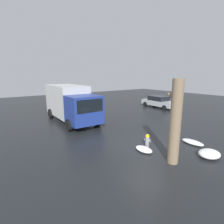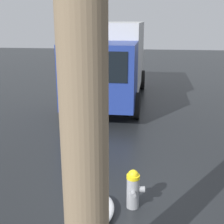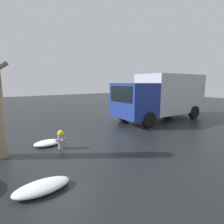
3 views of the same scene
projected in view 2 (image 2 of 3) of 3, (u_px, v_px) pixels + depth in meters
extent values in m
plane|color=black|center=(133.00, 207.00, 5.68)|extent=(60.00, 60.00, 0.00)
cylinder|color=gray|center=(133.00, 193.00, 5.59)|extent=(0.23, 0.23, 0.58)
cylinder|color=yellow|center=(133.00, 177.00, 5.50)|extent=(0.24, 0.24, 0.07)
sphere|color=yellow|center=(133.00, 175.00, 5.49)|extent=(0.19, 0.19, 0.19)
cylinder|color=gray|center=(142.00, 189.00, 5.57)|extent=(0.12, 0.11, 0.11)
cylinder|color=gray|center=(132.00, 185.00, 5.73)|extent=(0.11, 0.10, 0.09)
cylinder|color=gray|center=(133.00, 194.00, 5.42)|extent=(0.11, 0.10, 0.09)
cylinder|color=#7F6B51|center=(85.00, 152.00, 3.25)|extent=(0.50, 0.50, 3.90)
cylinder|color=#7F6B51|center=(87.00, 44.00, 3.15)|extent=(0.57, 0.14, 0.46)
cube|color=navy|center=(100.00, 75.00, 10.31)|extent=(2.09, 2.40, 2.09)
cube|color=black|center=(94.00, 67.00, 9.20)|extent=(0.05, 2.00, 0.92)
cube|color=#BCBCBC|center=(114.00, 54.00, 13.57)|extent=(5.01, 2.43, 2.68)
cylinder|color=black|center=(136.00, 106.00, 10.56)|extent=(0.90, 0.29, 0.90)
cylinder|color=black|center=(68.00, 103.00, 10.86)|extent=(0.90, 0.29, 0.90)
cylinder|color=black|center=(142.00, 80.00, 14.99)|extent=(0.90, 0.29, 0.90)
cylinder|color=black|center=(93.00, 79.00, 15.29)|extent=(0.90, 0.29, 0.90)
ellipsoid|color=white|center=(95.00, 210.00, 5.38)|extent=(1.06, 0.64, 0.22)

